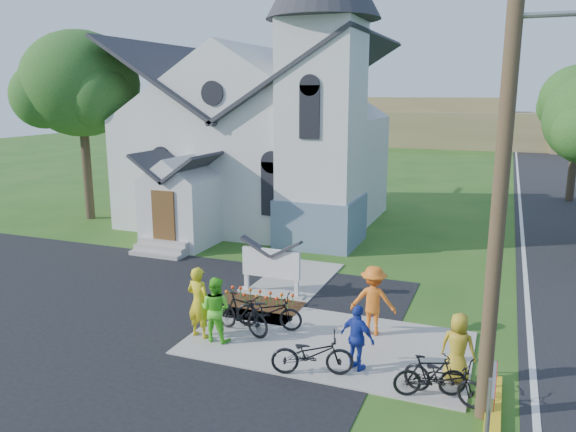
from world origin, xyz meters
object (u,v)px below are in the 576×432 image
at_px(bike_0, 269,311).
at_px(bike_4, 444,378).
at_px(cyclist_3, 373,300).
at_px(cyclist_1, 215,309).
at_px(bike_1, 241,313).
at_px(bike_2, 312,354).
at_px(utility_pole, 508,141).
at_px(stop_sign, 491,405).
at_px(cyclist_4, 458,348).
at_px(cyclist_0, 199,302).
at_px(bike_3, 430,376).
at_px(church_sign, 271,264).
at_px(cyclist_2, 357,338).

bearing_deg(bike_0, bike_4, -118.93).
bearing_deg(bike_0, cyclist_3, -82.38).
bearing_deg(cyclist_3, cyclist_1, 20.61).
bearing_deg(bike_1, bike_2, -103.58).
height_order(utility_pole, cyclist_3, utility_pole).
xyz_separation_m(stop_sign, bike_0, (-5.67, 4.96, -1.25)).
xyz_separation_m(cyclist_1, bike_2, (2.86, -0.80, -0.35)).
bearing_deg(cyclist_4, utility_pole, 130.66).
bearing_deg(bike_2, cyclist_0, 56.97).
relative_size(bike_0, bike_3, 1.20).
bearing_deg(utility_pole, bike_2, 175.37).
relative_size(cyclist_0, bike_1, 1.03).
distance_m(bike_1, bike_4, 5.49).
bearing_deg(cyclist_1, bike_1, -121.96).
relative_size(utility_pole, bike_0, 5.45).
relative_size(utility_pole, bike_1, 5.52).
distance_m(church_sign, cyclist_3, 4.04).
height_order(church_sign, bike_4, church_sign).
bearing_deg(cyclist_1, church_sign, -88.13).
relative_size(bike_1, bike_4, 1.03).
xyz_separation_m(cyclist_0, bike_2, (3.36, -0.83, -0.45)).
xyz_separation_m(stop_sign, cyclist_1, (-6.64, 3.80, -0.90)).
relative_size(cyclist_0, bike_2, 1.01).
xyz_separation_m(church_sign, bike_1, (0.42, -2.98, -0.43)).
bearing_deg(utility_pole, bike_1, 164.35).
xyz_separation_m(bike_2, cyclist_3, (0.77, 2.63, 0.43)).
height_order(stop_sign, cyclist_1, stop_sign).
bearing_deg(church_sign, cyclist_3, -25.99).
distance_m(stop_sign, cyclist_1, 7.70).
xyz_separation_m(cyclist_0, cyclist_4, (6.40, 0.03, -0.15)).
bearing_deg(bike_2, bike_3, -109.14).
bearing_deg(cyclist_2, bike_3, -176.35).
distance_m(utility_pole, cyclist_2, 5.46).
relative_size(stop_sign, bike_1, 1.37).
xyz_separation_m(church_sign, bike_2, (2.86, -4.40, -0.49)).
xyz_separation_m(cyclist_0, bike_4, (6.22, -0.83, -0.47)).
relative_size(cyclist_0, bike_0, 1.02).
bearing_deg(bike_1, cyclist_1, 162.73).
bearing_deg(bike_2, cyclist_1, 55.32).
bearing_deg(cyclist_4, bike_1, 5.15).
bearing_deg(utility_pole, church_sign, 144.40).
xyz_separation_m(utility_pole, bike_2, (-3.70, 0.30, -4.87)).
height_order(bike_3, bike_4, bike_4).
distance_m(bike_0, cyclist_2, 3.11).
bearing_deg(bike_3, stop_sign, -179.23).
distance_m(bike_2, cyclist_3, 2.78).
bearing_deg(bike_4, bike_1, 90.45).
xyz_separation_m(bike_2, cyclist_4, (3.04, 0.86, 0.30)).
distance_m(bike_1, cyclist_2, 3.43).
height_order(church_sign, stop_sign, stop_sign).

